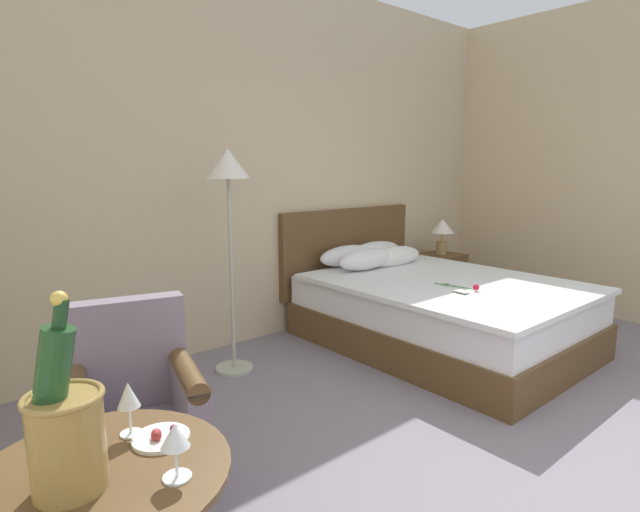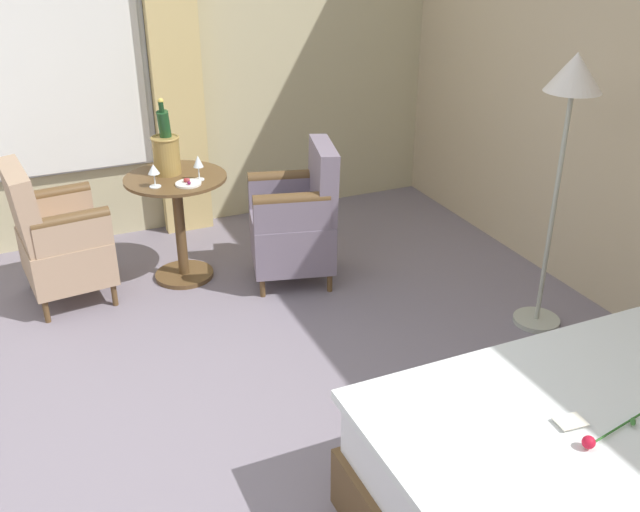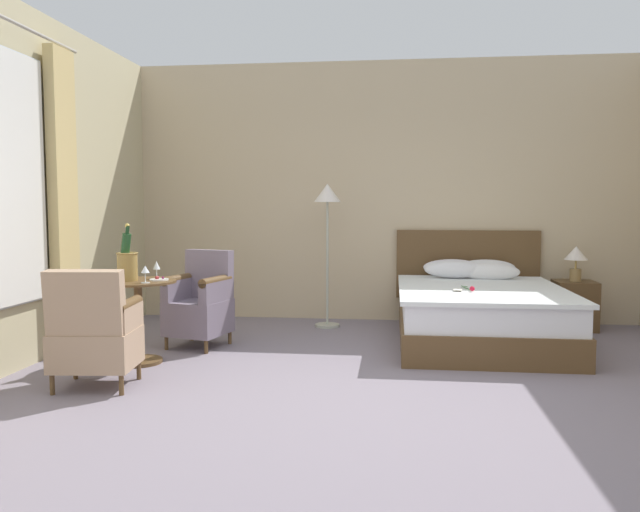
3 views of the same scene
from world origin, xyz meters
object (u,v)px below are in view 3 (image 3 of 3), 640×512
at_px(bedside_lamp, 576,257).
at_px(champagne_bucket, 127,262).
at_px(floor_lamp_brass, 327,210).
at_px(wine_glass_near_edge, 157,266).
at_px(armchair_by_window, 200,303).
at_px(wine_glass_near_bucket, 145,270).
at_px(bed, 478,310).
at_px(nightstand, 574,305).
at_px(snack_plate, 159,279).
at_px(armchair_facing_bed, 94,333).
at_px(side_table_round, 138,312).

xyz_separation_m(bedside_lamp, champagne_bucket, (-4.30, -2.02, 0.08)).
xyz_separation_m(floor_lamp_brass, wine_glass_near_edge, (-1.34, -1.70, -0.48)).
bearing_deg(armchair_by_window, wine_glass_near_bucket, -102.80).
xyz_separation_m(bed, nightstand, (1.15, 0.74, -0.05)).
height_order(wine_glass_near_edge, snack_plate, wine_glass_near_edge).
xyz_separation_m(nightstand, floor_lamp_brass, (-2.75, -0.17, 1.05)).
bearing_deg(bed, armchair_facing_bed, -146.65).
bearing_deg(wine_glass_near_edge, armchair_by_window, 70.20).
xyz_separation_m(wine_glass_near_edge, armchair_by_window, (0.21, 0.58, -0.42)).
relative_size(bedside_lamp, armchair_by_window, 0.41).
height_order(bed, wine_glass_near_edge, bed).
bearing_deg(side_table_round, champagne_bucket, -162.58).
bearing_deg(bedside_lamp, wine_glass_near_edge, -155.45).
height_order(nightstand, floor_lamp_brass, floor_lamp_brass).
height_order(side_table_round, wine_glass_near_bucket, wine_glass_near_bucket).
bearing_deg(bedside_lamp, floor_lamp_brass, -176.46).
relative_size(wine_glass_near_edge, snack_plate, 1.00).
distance_m(wine_glass_near_edge, armchair_by_window, 0.75).
height_order(wine_glass_near_bucket, wine_glass_near_edge, wine_glass_near_edge).
relative_size(bed, floor_lamp_brass, 1.40).
bearing_deg(armchair_facing_bed, bedside_lamp, 33.22).
distance_m(bedside_lamp, side_table_round, 4.68).
bearing_deg(snack_plate, champagne_bucket, -165.63).
distance_m(wine_glass_near_bucket, snack_plate, 0.22).
bearing_deg(floor_lamp_brass, armchair_by_window, -135.35).
distance_m(bedside_lamp, champagne_bucket, 4.75).
bearing_deg(champagne_bucket, bedside_lamp, 25.21).
bearing_deg(armchair_by_window, wine_glass_near_edge, -109.80).
xyz_separation_m(nightstand, wine_glass_near_edge, (-4.09, -1.87, 0.57)).
bearing_deg(wine_glass_near_bucket, wine_glass_near_edge, 92.50).
bearing_deg(bed, wine_glass_near_bucket, -154.28).
distance_m(nightstand, armchair_facing_bed, 5.07).
height_order(bedside_lamp, armchair_facing_bed, bedside_lamp).
relative_size(floor_lamp_brass, wine_glass_near_edge, 10.00).
relative_size(bedside_lamp, wine_glass_near_bucket, 2.63).
relative_size(champagne_bucket, armchair_facing_bed, 0.54).
xyz_separation_m(bed, armchair_facing_bed, (-3.09, -2.03, 0.10)).
bearing_deg(nightstand, armchair_by_window, -161.64).
bearing_deg(floor_lamp_brass, bed, -19.53).
bearing_deg(side_table_round, wine_glass_near_bucket, -49.31).
height_order(floor_lamp_brass, champagne_bucket, floor_lamp_brass).
height_order(bed, side_table_round, bed).
bearing_deg(snack_plate, nightstand, 25.84).
relative_size(side_table_round, champagne_bucket, 1.47).
height_order(nightstand, side_table_round, side_table_round).
relative_size(bed, snack_plate, 13.96).
bearing_deg(snack_plate, side_table_round, -167.06).
xyz_separation_m(nightstand, side_table_round, (-4.22, -2.00, 0.18)).
xyz_separation_m(floor_lamp_brass, champagne_bucket, (-1.55, -1.85, -0.44)).
bearing_deg(armchair_facing_bed, bed, 33.35).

